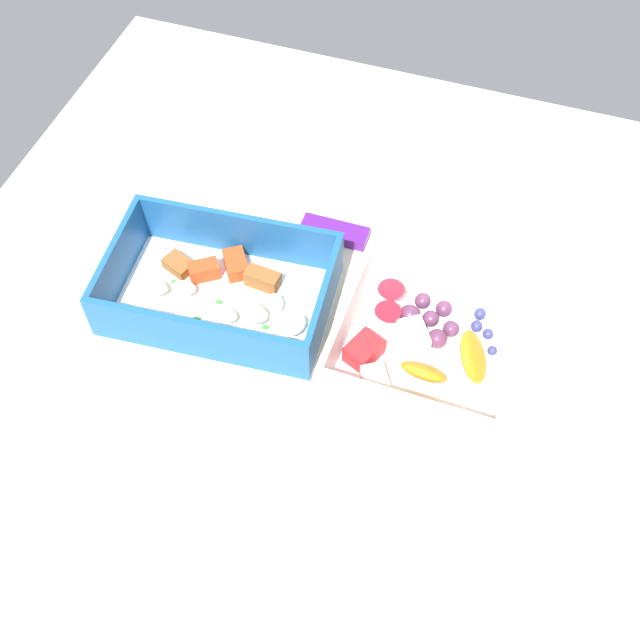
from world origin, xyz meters
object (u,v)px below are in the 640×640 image
(pasta_container, at_px, (221,292))
(candy_bar, at_px, (334,232))
(fruit_bowl, at_px, (423,348))
(paper_cup_liner, at_px, (572,310))

(pasta_container, bearing_deg, candy_bar, 52.33)
(fruit_bowl, xyz_separation_m, candy_bar, (-0.12, 0.12, -0.01))
(fruit_bowl, bearing_deg, candy_bar, 136.21)
(fruit_bowl, distance_m, candy_bar, 0.17)
(fruit_bowl, xyz_separation_m, paper_cup_liner, (0.12, 0.09, -0.01))
(fruit_bowl, bearing_deg, pasta_container, 179.79)
(paper_cup_liner, bearing_deg, fruit_bowl, -142.75)
(paper_cup_liner, bearing_deg, candy_bar, 174.43)
(pasta_container, height_order, candy_bar, pasta_container)
(pasta_container, relative_size, paper_cup_liner, 5.52)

